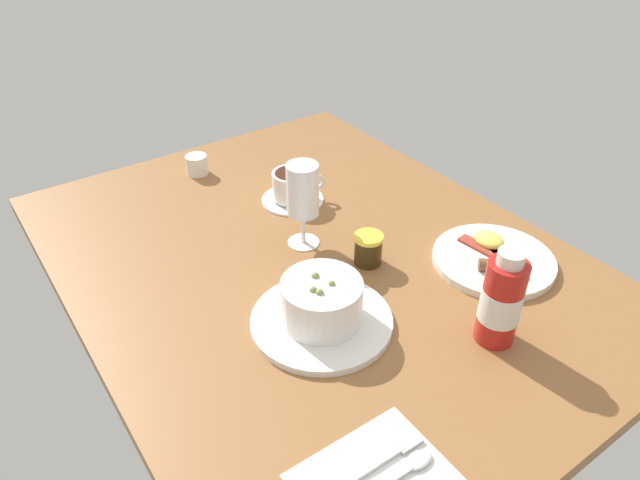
{
  "coord_description": "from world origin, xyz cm",
  "views": [
    {
      "loc": [
        72.25,
        -49.7,
        64.41
      ],
      "look_at": [
        4.07,
        -1.56,
        6.53
      ],
      "focal_mm": 32.81,
      "sensor_mm": 36.0,
      "label": 1
    }
  ],
  "objects": [
    {
      "name": "cutlery_setting",
      "position": [
        41.81,
        -19.87,
        0.25
      ],
      "size": [
        13.67,
        18.56,
        0.9
      ],
      "color": "white",
      "rests_on": "ground_plane"
    },
    {
      "name": "breakfast_plate",
      "position": [
        20.5,
        25.56,
        0.96
      ],
      "size": [
        22.09,
        22.09,
        3.7
      ],
      "color": "white",
      "rests_on": "ground_plane"
    },
    {
      "name": "porridge_bowl",
      "position": [
        15.79,
        -9.54,
        3.75
      ],
      "size": [
        22.79,
        22.79,
        9.05
      ],
      "color": "white",
      "rests_on": "ground_plane"
    },
    {
      "name": "jam_jar",
      "position": [
        7.26,
        6.85,
        3.01
      ],
      "size": [
        5.29,
        5.29,
        5.94
      ],
      "color": "#372812",
      "rests_on": "ground_plane"
    },
    {
      "name": "coffee_cup",
      "position": [
        -19.08,
        7.73,
        3.18
      ],
      "size": [
        13.27,
        13.27,
        6.72
      ],
      "color": "white",
      "rests_on": "ground_plane"
    },
    {
      "name": "ground_plane",
      "position": [
        0.0,
        0.0,
        -1.5
      ],
      "size": [
        110.0,
        84.0,
        3.0
      ],
      "primitive_type": "cube",
      "color": "brown"
    },
    {
      "name": "wine_glass",
      "position": [
        -4.74,
        0.8,
        10.86
      ],
      "size": [
        6.16,
        6.16,
        16.67
      ],
      "color": "white",
      "rests_on": "ground_plane"
    },
    {
      "name": "sauce_bottle_red",
      "position": [
        33.74,
        10.52,
        7.44
      ],
      "size": [
        6.22,
        6.22,
        16.43
      ],
      "color": "#B21E19",
      "rests_on": "ground_plane"
    },
    {
      "name": "creamer_jug",
      "position": [
        -41.96,
        -3.61,
        2.33
      ],
      "size": [
        5.87,
        4.92,
        5.14
      ],
      "color": "white",
      "rests_on": "ground_plane"
    }
  ]
}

